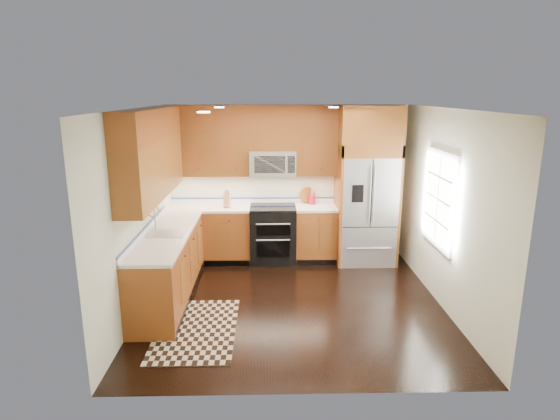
{
  "coord_description": "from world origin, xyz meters",
  "views": [
    {
      "loc": [
        -0.3,
        -5.88,
        2.8
      ],
      "look_at": [
        -0.16,
        0.6,
        1.16
      ],
      "focal_mm": 30.0,
      "sensor_mm": 36.0,
      "label": 1
    }
  ],
  "objects_px": {
    "range": "(273,234)",
    "utensil_crock": "(312,198)",
    "rug": "(197,329)",
    "knife_block": "(227,200)",
    "refrigerator": "(367,186)"
  },
  "relations": [
    {
      "from": "refrigerator",
      "to": "knife_block",
      "type": "relative_size",
      "value": 9.1
    },
    {
      "from": "range",
      "to": "knife_block",
      "type": "bearing_deg",
      "value": 178.01
    },
    {
      "from": "refrigerator",
      "to": "rug",
      "type": "xyz_separation_m",
      "value": [
        -2.5,
        -2.35,
        -1.3
      ]
    },
    {
      "from": "refrigerator",
      "to": "utensil_crock",
      "type": "distance_m",
      "value": 0.94
    },
    {
      "from": "range",
      "to": "knife_block",
      "type": "xyz_separation_m",
      "value": [
        -0.76,
        0.03,
        0.59
      ]
    },
    {
      "from": "range",
      "to": "refrigerator",
      "type": "relative_size",
      "value": 0.36
    },
    {
      "from": "rug",
      "to": "utensil_crock",
      "type": "bearing_deg",
      "value": 57.62
    },
    {
      "from": "knife_block",
      "to": "range",
      "type": "bearing_deg",
      "value": -1.99
    },
    {
      "from": "refrigerator",
      "to": "utensil_crock",
      "type": "height_order",
      "value": "refrigerator"
    },
    {
      "from": "range",
      "to": "rug",
      "type": "bearing_deg",
      "value": -111.67
    },
    {
      "from": "rug",
      "to": "knife_block",
      "type": "bearing_deg",
      "value": 85.26
    },
    {
      "from": "range",
      "to": "utensil_crock",
      "type": "bearing_deg",
      "value": 15.9
    },
    {
      "from": "utensil_crock",
      "to": "refrigerator",
      "type": "bearing_deg",
      "value": -14.58
    },
    {
      "from": "range",
      "to": "utensil_crock",
      "type": "distance_m",
      "value": 0.91
    },
    {
      "from": "refrigerator",
      "to": "range",
      "type": "bearing_deg",
      "value": 178.6
    }
  ]
}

